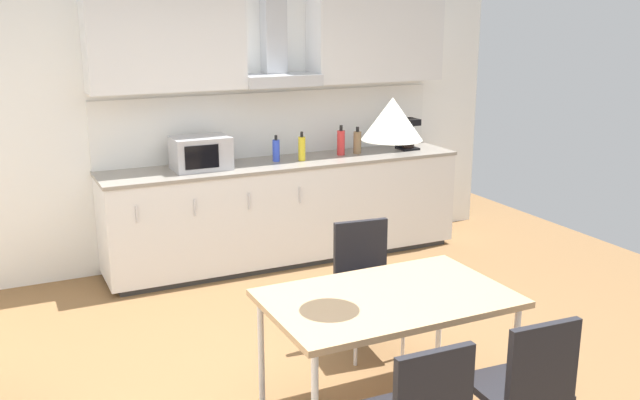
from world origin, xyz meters
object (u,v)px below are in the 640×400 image
bottle_yellow (302,148)px  chair_far_right (366,273)px  microwave (201,153)px  bottle_brown (357,142)px  chair_near_right (527,381)px  dining_table (387,303)px  coffee_maker (407,134)px  bottle_blue (276,150)px  pendant_lamp (392,119)px  bottle_red (341,142)px

bottle_yellow → chair_far_right: (-0.35, -1.83, -0.51)m
microwave → bottle_brown: microwave is taller
chair_near_right → dining_table: bearing=110.4°
microwave → bottle_brown: (1.53, 0.03, -0.03)m
coffee_maker → dining_table: size_ratio=0.22×
bottle_yellow → bottle_blue: (-0.22, 0.07, -0.01)m
microwave → bottle_yellow: microwave is taller
coffee_maker → bottle_blue: bearing=-179.9°
microwave → bottle_yellow: bearing=-2.9°
dining_table → chair_near_right: chair_near_right is taller
bottle_brown → pendant_lamp: pendant_lamp is taller
bottle_brown → chair_far_right: 2.19m
bottle_brown → chair_far_right: size_ratio=0.29×
bottle_brown → chair_near_right: bearing=-105.5°
bottle_brown → coffee_maker: bearing=-0.8°
chair_far_right → chair_near_right: bearing=-90.5°
coffee_maker → bottle_blue: (-1.37, -0.00, -0.05)m
bottle_blue → pendant_lamp: 2.82m
microwave → pendant_lamp: bearing=-84.4°
microwave → chair_far_right: microwave is taller
chair_far_right → bottle_yellow: bearing=79.2°
pendant_lamp → coffee_maker: bearing=56.1°
microwave → coffee_maker: 2.08m
bottle_yellow → dining_table: size_ratio=0.20×
bottle_brown → chair_near_right: size_ratio=0.29×
bottle_yellow → bottle_red: 0.45m
bottle_yellow → chair_far_right: bearing=-100.8°
coffee_maker → bottle_yellow: coffee_maker is taller
coffee_maker → pendant_lamp: pendant_lamp is taller
coffee_maker → bottle_blue: size_ratio=1.26×
bottle_yellow → bottle_brown: bottle_yellow is taller
bottle_brown → microwave: bearing=-178.7°
coffee_maker → chair_near_right: coffee_maker is taller
bottle_red → chair_near_right: bearing=-102.8°
chair_far_right → dining_table: bearing=-111.3°
chair_near_right → bottle_blue: bearing=87.7°
bottle_brown → chair_near_right: (-0.97, -3.51, -0.51)m
bottle_brown → bottle_blue: bottle_brown is taller
chair_far_right → bottle_brown: bearing=63.2°
bottle_brown → bottle_blue: (-0.83, -0.01, -0.01)m
bottle_red → pendant_lamp: bearing=-112.1°
bottle_red → dining_table: bearing=-112.1°
microwave → coffee_maker: (2.08, 0.03, 0.01)m
bottle_yellow → pendant_lamp: pendant_lamp is taller
microwave → dining_table: bearing=-84.4°
bottle_brown → chair_far_right: (-0.96, -1.91, -0.51)m
bottle_yellow → pendant_lamp: 2.79m
bottle_blue → chair_far_right: bottle_blue is taller
chair_far_right → pendant_lamp: pendant_lamp is taller
bottle_yellow → microwave: bearing=177.1°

